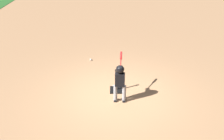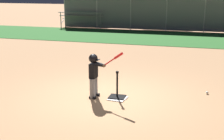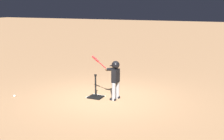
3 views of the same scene
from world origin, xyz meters
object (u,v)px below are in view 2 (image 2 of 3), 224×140
at_px(batter_child, 95,70).
at_px(bleachers_far_right, 85,19).
at_px(batting_tee, 117,94).
at_px(bleachers_far_left, 165,20).
at_px(baseball, 207,93).

distance_m(batter_child, bleachers_far_right, 15.66).
relative_size(batting_tee, bleachers_far_left, 0.22).
relative_size(baseball, bleachers_far_left, 0.02).
height_order(batting_tee, baseball, batting_tee).
bearing_deg(bleachers_far_left, batting_tee, -87.96).
xyz_separation_m(batting_tee, baseball, (2.32, 0.99, -0.07)).
bearing_deg(bleachers_far_right, bleachers_far_left, 9.94).
bearing_deg(batting_tee, batter_child, -170.29).
bearing_deg(batter_child, bleachers_far_left, 89.85).
bearing_deg(batter_child, baseball, 20.48).
height_order(batter_child, bleachers_far_right, batter_child).
bearing_deg(batter_child, bleachers_far_right, 111.73).
relative_size(baseball, bleachers_far_right, 0.02).
bearing_deg(bleachers_far_left, baseball, -78.78).
height_order(baseball, bleachers_far_right, bleachers_far_right).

